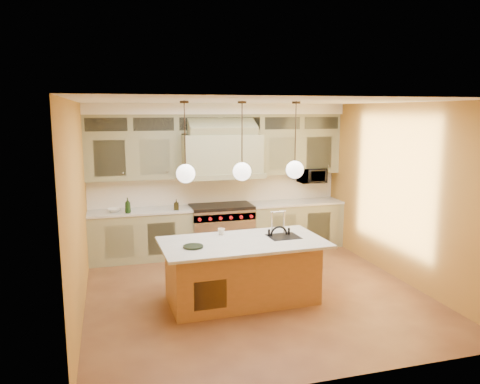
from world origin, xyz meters
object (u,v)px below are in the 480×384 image
object	(u,v)px
range	(221,229)
microwave	(312,176)
kitchen_island	(242,270)
counter_stool	(282,258)

from	to	relation	value
range	microwave	world-z (taller)	microwave
kitchen_island	microwave	world-z (taller)	microwave
counter_stool	range	bearing A→B (deg)	98.78
range	kitchen_island	bearing A→B (deg)	-96.29
counter_stool	microwave	xyz separation A→B (m)	(1.61, 2.52, 0.85)
range	counter_stool	xyz separation A→B (m)	(0.34, -2.42, 0.12)
microwave	kitchen_island	bearing A→B (deg)	-131.51
kitchen_island	microwave	xyz separation A→B (m)	(2.21, 2.50, 0.98)
counter_stool	microwave	size ratio (longest dim) A/B	1.97
range	microwave	size ratio (longest dim) A/B	2.21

